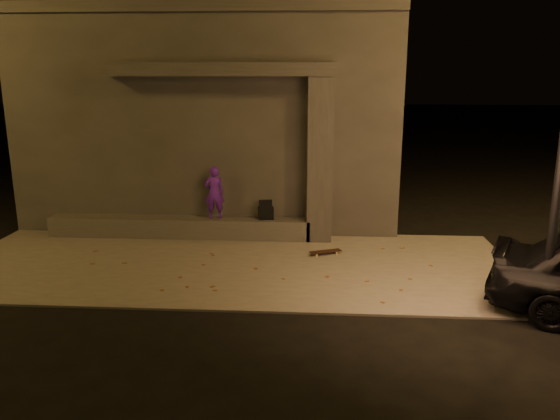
# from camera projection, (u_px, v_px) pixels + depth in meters

# --- Properties ---
(ground) EXTENTS (120.00, 120.00, 0.00)m
(ground) POSITION_uv_depth(u_px,v_px,m) (215.00, 307.00, 8.89)
(ground) COLOR black
(ground) RESTS_ON ground
(sidewalk) EXTENTS (11.00, 4.40, 0.04)m
(sidewalk) POSITION_uv_depth(u_px,v_px,m) (233.00, 264.00, 10.82)
(sidewalk) COLOR #66615A
(sidewalk) RESTS_ON ground
(building) EXTENTS (9.00, 5.10, 5.22)m
(building) POSITION_uv_depth(u_px,v_px,m) (219.00, 115.00, 14.60)
(building) COLOR #383633
(building) RESTS_ON ground
(ledge) EXTENTS (6.00, 0.55, 0.45)m
(ledge) POSITION_uv_depth(u_px,v_px,m) (180.00, 227.00, 12.55)
(ledge) COLOR #4B4944
(ledge) RESTS_ON sidewalk
(column) EXTENTS (0.55, 0.55, 3.60)m
(column) POSITION_uv_depth(u_px,v_px,m) (320.00, 161.00, 11.97)
(column) COLOR #383633
(column) RESTS_ON sidewalk
(canopy) EXTENTS (5.00, 0.70, 0.28)m
(canopy) POSITION_uv_depth(u_px,v_px,m) (219.00, 69.00, 11.68)
(canopy) COLOR #383633
(canopy) RESTS_ON column
(skateboarder) EXTENTS (0.48, 0.36, 1.19)m
(skateboarder) POSITION_uv_depth(u_px,v_px,m) (214.00, 193.00, 12.30)
(skateboarder) COLOR #561AAD
(skateboarder) RESTS_ON ledge
(backpack) EXTENTS (0.37, 0.27, 0.47)m
(backpack) POSITION_uv_depth(u_px,v_px,m) (266.00, 212.00, 12.33)
(backpack) COLOR black
(backpack) RESTS_ON ledge
(skateboard) EXTENTS (0.70, 0.42, 0.08)m
(skateboard) POSITION_uv_depth(u_px,v_px,m) (325.00, 252.00, 11.33)
(skateboard) COLOR black
(skateboard) RESTS_ON sidewalk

